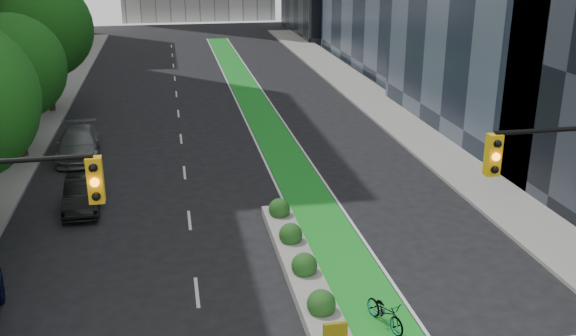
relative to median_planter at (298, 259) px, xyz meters
name	(u,v)px	position (x,y,z in m)	size (l,w,h in m)	color
sidewalk_left	(20,141)	(-13.00, 17.96, -0.30)	(3.60, 90.00, 0.15)	gray
sidewalk_right	(403,121)	(10.60, 17.96, -0.30)	(3.60, 90.00, 0.15)	gray
bike_lane_paint	(258,110)	(1.80, 22.96, -0.37)	(2.20, 70.00, 0.01)	#1A9124
tree_midfar	(11,68)	(-12.20, 14.96, 4.57)	(5.60, 5.60, 7.76)	black
tree_far	(42,29)	(-12.20, 24.96, 5.32)	(6.60, 6.60, 9.00)	black
median_planter	(298,259)	(0.00, 0.00, 0.00)	(1.20, 10.26, 1.10)	gray
bicycle	(385,312)	(1.89, -4.07, 0.10)	(0.63, 1.81, 0.95)	gray
parked_car_left_mid	(83,193)	(-8.20, 7.16, 0.32)	(1.46, 4.20, 1.38)	black
parked_car_left_far	(79,144)	(-9.22, 14.54, 0.39)	(2.15, 5.28, 1.53)	slate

